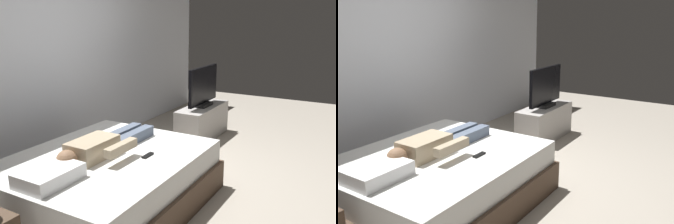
{
  "view_description": "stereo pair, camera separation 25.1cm",
  "coord_description": "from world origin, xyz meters",
  "views": [
    {
      "loc": [
        -3.28,
        -1.68,
        1.82
      ],
      "look_at": [
        0.43,
        0.46,
        0.69
      ],
      "focal_mm": 39.36,
      "sensor_mm": 36.0,
      "label": 1
    },
    {
      "loc": [
        -3.15,
        -1.9,
        1.82
      ],
      "look_at": [
        0.43,
        0.46,
        0.69
      ],
      "focal_mm": 39.36,
      "sensor_mm": 36.0,
      "label": 2
    }
  ],
  "objects": [
    {
      "name": "ground_plane",
      "position": [
        0.0,
        0.0,
        0.0
      ],
      "size": [
        10.0,
        10.0,
        0.0
      ],
      "primitive_type": "plane",
      "color": "#ADA393"
    },
    {
      "name": "back_wall",
      "position": [
        0.4,
        1.84,
        1.4
      ],
      "size": [
        6.4,
        0.1,
        2.8
      ],
      "primitive_type": "cube",
      "color": "silver",
      "rests_on": "ground"
    },
    {
      "name": "bed",
      "position": [
        -0.76,
        0.46,
        0.26
      ],
      "size": [
        1.99,
        1.63,
        0.54
      ],
      "color": "brown",
      "rests_on": "ground"
    },
    {
      "name": "pillow",
      "position": [
        -1.44,
        0.46,
        0.6
      ],
      "size": [
        0.48,
        0.34,
        0.12
      ],
      "primitive_type": "cube",
      "color": "white",
      "rests_on": "bed"
    },
    {
      "name": "person",
      "position": [
        -0.73,
        0.5,
        0.62
      ],
      "size": [
        1.26,
        0.46,
        0.18
      ],
      "color": "tan",
      "rests_on": "bed"
    },
    {
      "name": "remote",
      "position": [
        -0.58,
        0.09,
        0.55
      ],
      "size": [
        0.15,
        0.04,
        0.02
      ],
      "primitive_type": "cube",
      "color": "black",
      "rests_on": "bed"
    },
    {
      "name": "tv_stand",
      "position": [
        1.63,
        0.54,
        0.25
      ],
      "size": [
        1.1,
        0.4,
        0.5
      ],
      "primitive_type": "cube",
      "color": "#B7B2AD",
      "rests_on": "ground"
    },
    {
      "name": "tv",
      "position": [
        1.63,
        0.54,
        0.78
      ],
      "size": [
        0.88,
        0.2,
        0.59
      ],
      "color": "black",
      "rests_on": "tv_stand"
    }
  ]
}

